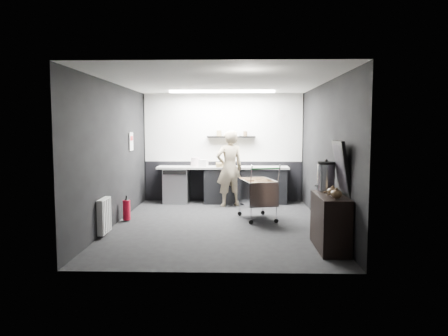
{
  "coord_description": "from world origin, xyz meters",
  "views": [
    {
      "loc": [
        0.33,
        -8.22,
        1.88
      ],
      "look_at": [
        0.09,
        0.4,
        1.06
      ],
      "focal_mm": 35.0,
      "sensor_mm": 36.0,
      "label": 1
    }
  ],
  "objects": [
    {
      "name": "wall_right",
      "position": [
        2.0,
        0.0,
        1.35
      ],
      "size": [
        0.0,
        5.5,
        5.5
      ],
      "primitive_type": "plane",
      "rotation": [
        1.57,
        0.0,
        -1.57
      ],
      "color": "black",
      "rests_on": "floor"
    },
    {
      "name": "dado_panel",
      "position": [
        0.0,
        2.73,
        0.5
      ],
      "size": [
        3.95,
        0.02,
        1.0
      ],
      "primitive_type": "cube",
      "color": "black",
      "rests_on": "wall_back"
    },
    {
      "name": "sideboard",
      "position": [
        1.78,
        -1.57,
        0.53
      ],
      "size": [
        0.47,
        1.11,
        1.67
      ],
      "color": "black",
      "rests_on": "floor"
    },
    {
      "name": "prep_counter",
      "position": [
        0.14,
        2.42,
        0.46
      ],
      "size": [
        3.2,
        0.61,
        0.9
      ],
      "color": "black",
      "rests_on": "floor"
    },
    {
      "name": "wall_left",
      "position": [
        -2.0,
        0.0,
        1.35
      ],
      "size": [
        0.0,
        5.5,
        5.5
      ],
      "primitive_type": "plane",
      "rotation": [
        1.57,
        0.0,
        1.57
      ],
      "color": "black",
      "rests_on": "floor"
    },
    {
      "name": "cardboard_box",
      "position": [
        0.07,
        2.37,
        0.95
      ],
      "size": [
        0.49,
        0.38,
        0.09
      ],
      "primitive_type": "cube",
      "rotation": [
        0.0,
        0.0,
        0.07
      ],
      "color": "olive",
      "rests_on": "prep_counter"
    },
    {
      "name": "floating_shelf",
      "position": [
        0.2,
        2.62,
        1.62
      ],
      "size": [
        1.2,
        0.22,
        0.04
      ],
      "primitive_type": "cube",
      "color": "black",
      "rests_on": "wall_back"
    },
    {
      "name": "floor",
      "position": [
        0.0,
        0.0,
        0.0
      ],
      "size": [
        5.5,
        5.5,
        0.0
      ],
      "primitive_type": "plane",
      "color": "black",
      "rests_on": "ground"
    },
    {
      "name": "wall_back",
      "position": [
        0.0,
        2.75,
        1.35
      ],
      "size": [
        5.5,
        0.0,
        5.5
      ],
      "primitive_type": "plane",
      "rotation": [
        1.57,
        0.0,
        0.0
      ],
      "color": "black",
      "rests_on": "floor"
    },
    {
      "name": "ceiling_strip",
      "position": [
        0.0,
        1.85,
        2.67
      ],
      "size": [
        2.4,
        0.2,
        0.04
      ],
      "primitive_type": "cube",
      "color": "white",
      "rests_on": "ceiling"
    },
    {
      "name": "poster_red_band",
      "position": [
        -1.98,
        1.3,
        1.62
      ],
      "size": [
        0.02,
        0.22,
        0.1
      ],
      "primitive_type": "cube",
      "color": "red",
      "rests_on": "poster"
    },
    {
      "name": "fire_extinguisher",
      "position": [
        -1.85,
        0.27,
        0.24
      ],
      "size": [
        0.15,
        0.15,
        0.49
      ],
      "color": "red",
      "rests_on": "floor"
    },
    {
      "name": "ceiling",
      "position": [
        0.0,
        0.0,
        2.7
      ],
      "size": [
        5.5,
        5.5,
        0.0
      ],
      "primitive_type": "plane",
      "rotation": [
        3.14,
        0.0,
        0.0
      ],
      "color": "white",
      "rests_on": "wall_back"
    },
    {
      "name": "white_container",
      "position": [
        -0.47,
        2.37,
        0.99
      ],
      "size": [
        0.23,
        0.21,
        0.17
      ],
      "primitive_type": "cube",
      "rotation": [
        0.0,
        0.0,
        -0.35
      ],
      "color": "silver",
      "rests_on": "prep_counter"
    },
    {
      "name": "wall_front",
      "position": [
        0.0,
        -2.75,
        1.35
      ],
      "size": [
        5.5,
        0.0,
        5.5
      ],
      "primitive_type": "plane",
      "rotation": [
        -1.57,
        0.0,
        0.0
      ],
      "color": "black",
      "rests_on": "floor"
    },
    {
      "name": "person",
      "position": [
        0.17,
        1.97,
        0.9
      ],
      "size": [
        0.76,
        0.62,
        1.79
      ],
      "primitive_type": "imported",
      "rotation": [
        0.0,
        0.0,
        3.48
      ],
      "color": "beige",
      "rests_on": "floor"
    },
    {
      "name": "shopping_cart",
      "position": [
        0.75,
        0.52,
        0.52
      ],
      "size": [
        0.83,
        1.13,
        1.1
      ],
      "color": "silver",
      "rests_on": "floor"
    },
    {
      "name": "radiator",
      "position": [
        -1.94,
        -0.9,
        0.35
      ],
      "size": [
        0.1,
        0.5,
        0.6
      ],
      "primitive_type": "cube",
      "color": "silver",
      "rests_on": "wall_left"
    },
    {
      "name": "wall_clock",
      "position": [
        1.4,
        2.72,
        2.15
      ],
      "size": [
        0.2,
        0.03,
        0.2
      ],
      "primitive_type": "cylinder",
      "rotation": [
        1.57,
        0.0,
        0.0
      ],
      "color": "silver",
      "rests_on": "wall_back"
    },
    {
      "name": "kitchen_wall_panel",
      "position": [
        0.0,
        2.73,
        1.85
      ],
      "size": [
        3.95,
        0.02,
        1.7
      ],
      "primitive_type": "cube",
      "color": "silver",
      "rests_on": "wall_back"
    },
    {
      "name": "poster",
      "position": [
        -1.98,
        1.3,
        1.55
      ],
      "size": [
        0.02,
        0.3,
        0.4
      ],
      "primitive_type": "cube",
      "color": "silver",
      "rests_on": "wall_left"
    },
    {
      "name": "pink_tub",
      "position": [
        -0.67,
        2.42,
        1.01
      ],
      "size": [
        0.23,
        0.23,
        0.23
      ],
      "primitive_type": "cylinder",
      "color": "white",
      "rests_on": "prep_counter"
    }
  ]
}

